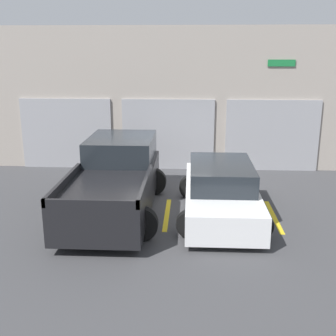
# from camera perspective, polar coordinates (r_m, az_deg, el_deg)

# --- Properties ---
(ground_plane) EXTENTS (28.00, 28.00, 0.00)m
(ground_plane) POSITION_cam_1_polar(r_m,az_deg,el_deg) (12.20, 0.22, -3.85)
(ground_plane) COLOR #3D3D3F
(shophouse_building) EXTENTS (12.90, 0.68, 4.87)m
(shophouse_building) POSITION_cam_1_polar(r_m,az_deg,el_deg) (14.87, 0.82, 9.13)
(shophouse_building) COLOR #9E9389
(shophouse_building) RESTS_ON ground
(pickup_truck) EXTENTS (2.51, 5.00, 1.74)m
(pickup_truck) POSITION_cam_1_polar(r_m,az_deg,el_deg) (11.06, -7.12, -1.61)
(pickup_truck) COLOR black
(pickup_truck) RESTS_ON ground
(sedan_white) EXTENTS (2.17, 4.27, 1.35)m
(sedan_white) POSITION_cam_1_polar(r_m,az_deg,el_deg) (10.73, 7.16, -3.20)
(sedan_white) COLOR white
(sedan_white) RESTS_ON ground
(parking_stripe_far_left) EXTENTS (0.12, 2.20, 0.01)m
(parking_stripe_far_left) POSITION_cam_1_polar(r_m,az_deg,el_deg) (11.37, -14.04, -5.81)
(parking_stripe_far_left) COLOR gold
(parking_stripe_far_left) RESTS_ON ground
(parking_stripe_left) EXTENTS (0.12, 2.20, 0.01)m
(parking_stripe_left) POSITION_cam_1_polar(r_m,az_deg,el_deg) (10.90, -0.14, -6.27)
(parking_stripe_left) COLOR gold
(parking_stripe_left) RESTS_ON ground
(parking_stripe_centre) EXTENTS (0.12, 2.20, 0.01)m
(parking_stripe_centre) POSITION_cam_1_polar(r_m,az_deg,el_deg) (11.10, 14.13, -6.36)
(parking_stripe_centre) COLOR gold
(parking_stripe_centre) RESTS_ON ground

